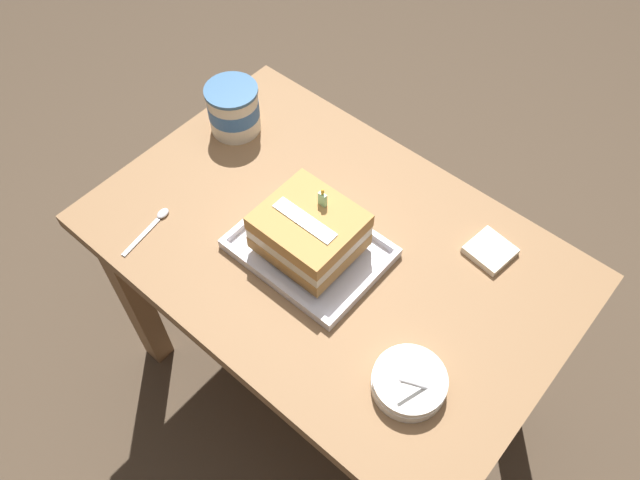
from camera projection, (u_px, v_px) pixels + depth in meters
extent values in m
plane|color=#4C3D2D|center=(327.00, 376.00, 1.87)|extent=(8.00, 8.00, 0.00)
cube|color=olive|center=(330.00, 250.00, 1.32)|extent=(1.00, 0.66, 0.04)
cube|color=olive|center=(135.00, 297.00, 1.65)|extent=(0.06, 0.06, 0.65)
cube|color=olive|center=(275.00, 179.00, 1.89)|extent=(0.06, 0.06, 0.65)
cube|color=olive|center=(534.00, 355.00, 1.56)|extent=(0.06, 0.06, 0.65)
cube|color=silver|center=(310.00, 250.00, 1.30)|extent=(0.30, 0.23, 0.01)
cube|color=silver|center=(273.00, 282.00, 1.24)|extent=(0.30, 0.01, 0.02)
cube|color=silver|center=(344.00, 215.00, 1.34)|extent=(0.30, 0.01, 0.02)
cube|color=silver|center=(259.00, 211.00, 1.34)|extent=(0.01, 0.21, 0.02)
cube|color=silver|center=(365.00, 287.00, 1.23)|extent=(0.01, 0.21, 0.02)
cube|color=#BE8846|center=(310.00, 240.00, 1.27)|extent=(0.19, 0.17, 0.03)
cube|color=beige|center=(309.00, 231.00, 1.24)|extent=(0.19, 0.17, 0.03)
cube|color=#BE8846|center=(309.00, 222.00, 1.22)|extent=(0.19, 0.17, 0.03)
cube|color=silver|center=(305.00, 220.00, 1.20)|extent=(0.14, 0.03, 0.00)
cube|color=#99DB9E|center=(322.00, 200.00, 1.21)|extent=(0.02, 0.01, 0.03)
ellipsoid|color=yellow|center=(322.00, 193.00, 1.19)|extent=(0.01, 0.01, 0.01)
cylinder|color=white|center=(409.00, 384.00, 1.12)|extent=(0.14, 0.14, 0.02)
cylinder|color=white|center=(410.00, 381.00, 1.11)|extent=(0.13, 0.13, 0.02)
cylinder|color=silver|center=(414.00, 385.00, 1.07)|extent=(0.04, 0.05, 0.05)
cylinder|color=silver|center=(234.00, 110.00, 1.46)|extent=(0.12, 0.12, 0.11)
cylinder|color=#386BB2|center=(233.00, 108.00, 1.46)|extent=(0.12, 0.12, 0.04)
cylinder|color=#376390|center=(231.00, 90.00, 1.42)|extent=(0.12, 0.12, 0.01)
ellipsoid|color=silver|center=(163.00, 213.00, 1.35)|extent=(0.03, 0.03, 0.01)
cube|color=silver|center=(141.00, 237.00, 1.32)|extent=(0.03, 0.11, 0.00)
cube|color=silver|center=(490.00, 251.00, 1.29)|extent=(0.10, 0.09, 0.02)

